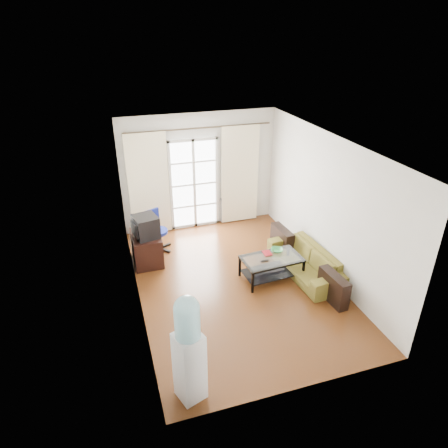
# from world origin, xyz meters

# --- Properties ---
(floor) EXTENTS (5.20, 5.20, 0.00)m
(floor) POSITION_xyz_m (0.00, 0.00, 0.00)
(floor) COLOR brown
(floor) RESTS_ON ground
(ceiling) EXTENTS (5.20, 5.20, 0.00)m
(ceiling) POSITION_xyz_m (0.00, 0.00, 2.70)
(ceiling) COLOR white
(ceiling) RESTS_ON wall_back
(wall_back) EXTENTS (3.60, 0.02, 2.70)m
(wall_back) POSITION_xyz_m (0.00, 2.60, 1.35)
(wall_back) COLOR white
(wall_back) RESTS_ON floor
(wall_front) EXTENTS (3.60, 0.02, 2.70)m
(wall_front) POSITION_xyz_m (0.00, -2.60, 1.35)
(wall_front) COLOR white
(wall_front) RESTS_ON floor
(wall_left) EXTENTS (0.02, 5.20, 2.70)m
(wall_left) POSITION_xyz_m (-1.80, 0.00, 1.35)
(wall_left) COLOR white
(wall_left) RESTS_ON floor
(wall_right) EXTENTS (0.02, 5.20, 2.70)m
(wall_right) POSITION_xyz_m (1.80, 0.00, 1.35)
(wall_right) COLOR white
(wall_right) RESTS_ON floor
(french_door) EXTENTS (1.16, 0.06, 2.15)m
(french_door) POSITION_xyz_m (-0.15, 2.54, 1.07)
(french_door) COLOR white
(french_door) RESTS_ON wall_back
(curtain_rod) EXTENTS (3.30, 0.04, 0.04)m
(curtain_rod) POSITION_xyz_m (0.00, 2.50, 2.38)
(curtain_rod) COLOR #4C3F2D
(curtain_rod) RESTS_ON wall_back
(curtain_left) EXTENTS (0.90, 0.07, 2.35)m
(curtain_left) POSITION_xyz_m (-1.20, 2.48, 1.20)
(curtain_left) COLOR #FFF6CD
(curtain_left) RESTS_ON curtain_rod
(curtain_right) EXTENTS (0.90, 0.07, 2.35)m
(curtain_right) POSITION_xyz_m (0.95, 2.48, 1.20)
(curtain_right) COLOR #FFF6CD
(curtain_right) RESTS_ON curtain_rod
(radiator) EXTENTS (0.64, 0.12, 0.64)m
(radiator) POSITION_xyz_m (0.80, 2.50, 0.33)
(radiator) COLOR gray
(radiator) RESTS_ON floor
(sofa) EXTENTS (1.94, 0.97, 0.54)m
(sofa) POSITION_xyz_m (1.40, -0.10, 0.27)
(sofa) COLOR olive
(sofa) RESTS_ON floor
(coffee_table) EXTENTS (1.17, 0.72, 0.46)m
(coffee_table) POSITION_xyz_m (0.70, -0.07, 0.29)
(coffee_table) COLOR silver
(coffee_table) RESTS_ON floor
(bowl) EXTENTS (0.40, 0.40, 0.06)m
(bowl) POSITION_xyz_m (0.89, 0.12, 0.48)
(bowl) COLOR #2F8231
(bowl) RESTS_ON coffee_table
(book) EXTENTS (0.17, 0.22, 0.02)m
(book) POSITION_xyz_m (0.60, 0.11, 0.47)
(book) COLOR #9F2B13
(book) RESTS_ON coffee_table
(remote) EXTENTS (0.15, 0.05, 0.02)m
(remote) POSITION_xyz_m (0.52, -0.14, 0.46)
(remote) COLOR black
(remote) RESTS_ON coffee_table
(tv_stand) EXTENTS (0.57, 0.84, 0.62)m
(tv_stand) POSITION_xyz_m (-1.49, 1.27, 0.31)
(tv_stand) COLOR black
(tv_stand) RESTS_ON floor
(crt_tv) EXTENTS (0.55, 0.56, 0.44)m
(crt_tv) POSITION_xyz_m (-1.48, 1.20, 0.83)
(crt_tv) COLOR black
(crt_tv) RESTS_ON tv_stand
(task_chair) EXTENTS (0.80, 0.80, 0.89)m
(task_chair) POSITION_xyz_m (-1.20, 1.70, 0.26)
(task_chair) COLOR black
(task_chair) RESTS_ON floor
(water_cooler) EXTENTS (0.42, 0.42, 1.61)m
(water_cooler) POSITION_xyz_m (-1.40, -2.26, 0.84)
(water_cooler) COLOR white
(water_cooler) RESTS_ON floor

